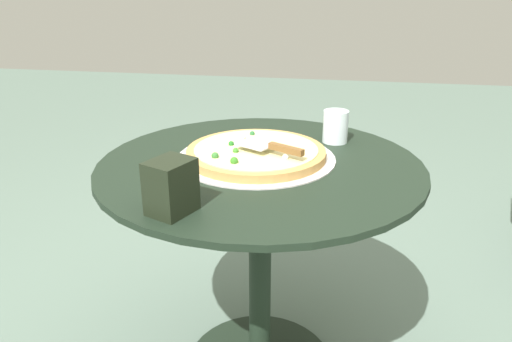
% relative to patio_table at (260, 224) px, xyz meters
% --- Properties ---
extents(patio_table, '(0.94, 0.94, 0.75)m').
position_rel_patio_table_xyz_m(patio_table, '(0.00, 0.00, 0.00)').
color(patio_table, black).
rests_on(patio_table, ground).
extents(pizza_on_tray, '(0.47, 0.47, 0.05)m').
position_rel_patio_table_xyz_m(pizza_on_tray, '(-0.02, 0.03, 0.21)').
color(pizza_on_tray, silver).
rests_on(pizza_on_tray, patio_table).
extents(pizza_server, '(0.21, 0.14, 0.02)m').
position_rel_patio_table_xyz_m(pizza_server, '(0.03, -0.01, 0.25)').
color(pizza_server, silver).
rests_on(pizza_server, pizza_on_tray).
extents(drinking_cup, '(0.08, 0.08, 0.10)m').
position_rel_patio_table_xyz_m(drinking_cup, '(0.21, 0.23, 0.25)').
color(drinking_cup, silver).
rests_on(drinking_cup, patio_table).
extents(napkin_dispenser, '(0.12, 0.13, 0.12)m').
position_rel_patio_table_xyz_m(napkin_dispenser, '(-0.14, -0.35, 0.26)').
color(napkin_dispenser, black).
rests_on(napkin_dispenser, patio_table).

